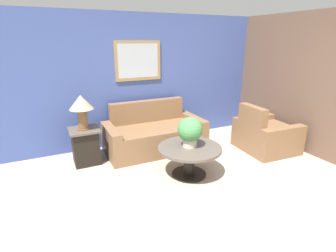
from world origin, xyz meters
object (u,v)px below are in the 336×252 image
(couch_main, at_px, (154,135))
(coffee_table, at_px, (189,155))
(armchair, at_px, (265,135))
(table_lamp, at_px, (81,106))
(side_table, at_px, (86,146))
(potted_plant_on_table, at_px, (190,131))

(couch_main, xyz_separation_m, coffee_table, (0.10, -1.21, 0.05))
(armchair, relative_size, table_lamp, 1.80)
(armchair, bearing_deg, side_table, 77.88)
(couch_main, bearing_deg, table_lamp, -178.48)
(armchair, xyz_separation_m, side_table, (-3.29, 0.93, 0.02))
(table_lamp, height_order, potted_plant_on_table, table_lamp)
(armchair, bearing_deg, table_lamp, 77.88)
(table_lamp, bearing_deg, potted_plant_on_table, -38.99)
(table_lamp, bearing_deg, coffee_table, -39.63)
(armchair, height_order, table_lamp, table_lamp)
(side_table, bearing_deg, couch_main, 1.52)
(table_lamp, bearing_deg, side_table, 0.00)
(couch_main, height_order, potted_plant_on_table, potted_plant_on_table)
(armchair, height_order, coffee_table, armchair)
(side_table, xyz_separation_m, table_lamp, (0.00, 0.00, 0.72))
(couch_main, distance_m, armchair, 2.19)
(coffee_table, distance_m, table_lamp, 1.97)
(coffee_table, bearing_deg, side_table, 140.37)
(couch_main, distance_m, table_lamp, 1.52)
(armchair, relative_size, side_table, 1.68)
(couch_main, relative_size, potted_plant_on_table, 4.00)
(side_table, xyz_separation_m, potted_plant_on_table, (1.43, -1.16, 0.43))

